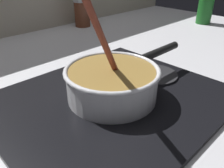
{
  "coord_description": "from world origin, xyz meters",
  "views": [
    {
      "loc": [
        -0.31,
        -0.3,
        0.32
      ],
      "look_at": [
        0.03,
        0.06,
        0.05
      ],
      "focal_mm": 37.01,
      "sensor_mm": 36.0,
      "label": 1
    }
  ],
  "objects": [
    {
      "name": "ground",
      "position": [
        0.0,
        0.0,
        -0.02
      ],
      "size": [
        2.4,
        1.6,
        0.04
      ],
      "primitive_type": "cube",
      "color": "#B7B7BC"
    },
    {
      "name": "hob_plate",
      "position": [
        0.03,
        0.06,
        0.01
      ],
      "size": [
        0.56,
        0.48,
        0.01
      ],
      "primitive_type": "cube",
      "color": "black",
      "rests_on": "ground"
    },
    {
      "name": "burner_ring",
      "position": [
        0.03,
        0.06,
        0.02
      ],
      "size": [
        0.19,
        0.19,
        0.01
      ],
      "primitive_type": "torus",
      "color": "#592D0C",
      "rests_on": "hob_plate"
    },
    {
      "name": "spare_burner",
      "position": [
        0.21,
        0.06,
        0.01
      ],
      "size": [
        0.14,
        0.14,
        0.01
      ],
      "primitive_type": "cylinder",
      "color": "#262628",
      "rests_on": "hob_plate"
    },
    {
      "name": "cooking_pan",
      "position": [
        0.03,
        0.06,
        0.06
      ],
      "size": [
        0.4,
        0.23,
        0.3
      ],
      "color": "silver",
      "rests_on": "hob_plate"
    },
    {
      "name": "sauce_bottle",
      "position": [
        0.95,
        0.27,
        0.09
      ],
      "size": [
        0.08,
        0.08,
        0.23
      ],
      "color": "#19591E",
      "rests_on": "ground"
    },
    {
      "name": "condiment_jar",
      "position": [
        0.44,
        0.69,
        0.07
      ],
      "size": [
        0.08,
        0.08,
        0.14
      ],
      "color": "brown",
      "rests_on": "ground"
    }
  ]
}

